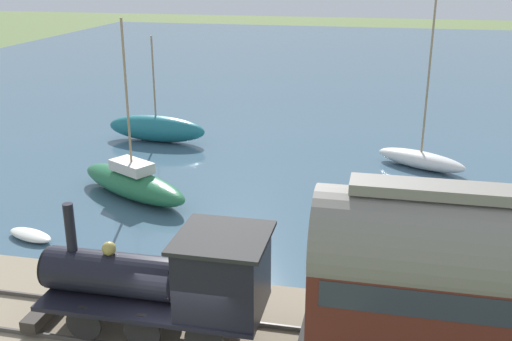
{
  "coord_description": "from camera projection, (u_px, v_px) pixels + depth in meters",
  "views": [
    {
      "loc": [
        -11.8,
        -4.38,
        9.66
      ],
      "look_at": [
        8.33,
        0.01,
        2.43
      ],
      "focal_mm": 42.0,
      "sensor_mm": 36.0,
      "label": 1
    }
  ],
  "objects": [
    {
      "name": "rowboat_near_shore",
      "position": [
        510.0,
        204.0,
        24.56
      ],
      "size": [
        0.99,
        1.96,
        0.41
      ],
      "rotation": [
        0.0,
        0.0,
        -0.05
      ],
      "color": "#B7B2A3",
      "rests_on": "harbor_water"
    },
    {
      "name": "sailboat_green",
      "position": [
        133.0,
        182.0,
        25.75
      ],
      "size": [
        4.57,
        6.41,
        7.55
      ],
      "rotation": [
        0.0,
        0.0,
        -0.5
      ],
      "color": "#236B42",
      "rests_on": "harbor_water"
    },
    {
      "name": "rowboat_far_out",
      "position": [
        30.0,
        235.0,
        21.94
      ],
      "size": [
        1.38,
        2.15,
        0.3
      ],
      "rotation": [
        0.0,
        0.0,
        -0.32
      ],
      "color": "silver",
      "rests_on": "harbor_water"
    },
    {
      "name": "steam_locomotive",
      "position": [
        174.0,
        277.0,
        14.84
      ],
      "size": [
        2.26,
        6.23,
        3.29
      ],
      "color": "black",
      "rests_on": "rail_embankment"
    },
    {
      "name": "harbor_water",
      "position": [
        338.0,
        71.0,
        55.42
      ],
      "size": [
        80.0,
        80.0,
        0.01
      ],
      "color": "#426075",
      "rests_on": "ground"
    },
    {
      "name": "sailboat_teal",
      "position": [
        156.0,
        128.0,
        33.66
      ],
      "size": [
        1.92,
        5.9,
        5.88
      ],
      "rotation": [
        0.0,
        0.0,
        -0.08
      ],
      "color": "#1E707A",
      "rests_on": "harbor_water"
    },
    {
      "name": "sailboat_white",
      "position": [
        421.0,
        158.0,
        29.38
      ],
      "size": [
        3.26,
        4.61,
        8.92
      ],
      "rotation": [
        0.0,
        0.0,
        -0.49
      ],
      "color": "white",
      "rests_on": "harbor_water"
    },
    {
      "name": "rowboat_mid_harbor",
      "position": [
        240.0,
        239.0,
        21.62
      ],
      "size": [
        1.2,
        1.97,
        0.31
      ],
      "rotation": [
        0.0,
        0.0,
        0.2
      ],
      "color": "beige",
      "rests_on": "harbor_water"
    }
  ]
}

